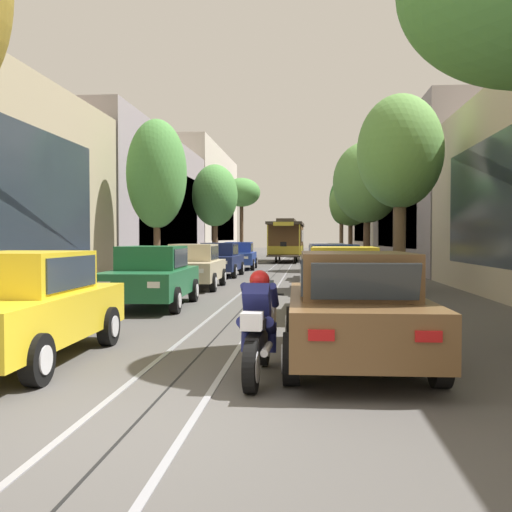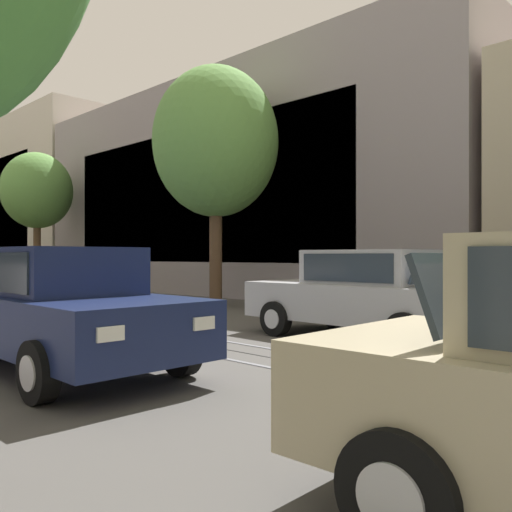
{
  "view_description": "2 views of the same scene",
  "coord_description": "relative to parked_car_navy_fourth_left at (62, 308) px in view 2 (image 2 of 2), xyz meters",
  "views": [
    {
      "loc": [
        1.64,
        -5.28,
        1.77
      ],
      "look_at": [
        -0.51,
        18.61,
        1.05
      ],
      "focal_mm": 40.5,
      "sensor_mm": 36.0,
      "label": 1
    },
    {
      "loc": [
        -5.68,
        14.98,
        1.47
      ],
      "look_at": [
        2.36,
        22.88,
        1.47
      ],
      "focal_mm": 37.66,
      "sensor_mm": 36.0,
      "label": 2
    }
  ],
  "objects": [
    {
      "name": "street_tree_kerb_right_fourth",
      "position": [
        7.41,
        17.98,
        3.69
      ],
      "size": [
        3.27,
        2.88,
        6.28
      ],
      "color": "brown",
      "rests_on": "ground"
    },
    {
      "name": "parked_car_navy_fourth_left",
      "position": [
        0.0,
        0.0,
        0.0
      ],
      "size": [
        2.03,
        4.37,
        1.58
      ],
      "color": "#19234C",
      "rests_on": "ground"
    },
    {
      "name": "parked_car_silver_fourth_right",
      "position": [
        4.97,
        -1.37,
        0.0
      ],
      "size": [
        2.07,
        4.39,
        1.58
      ],
      "color": "#B7B7BC",
      "rests_on": "ground"
    },
    {
      "name": "building_facade_right",
      "position": [
        12.19,
        12.68,
        3.47
      ],
      "size": [
        5.82,
        66.12,
        10.13
      ],
      "color": "#BCAD93",
      "rests_on": "ground"
    },
    {
      "name": "street_tree_kerb_right_mid",
      "position": [
        7.39,
        5.44,
        4.07
      ],
      "size": [
        3.76,
        3.74,
        7.13
      ],
      "color": "brown",
      "rests_on": "ground"
    },
    {
      "name": "pedestrian_on_left_pavement",
      "position": [
        8.46,
        0.92,
        0.1
      ],
      "size": [
        0.55,
        0.39,
        1.6
      ],
      "color": "#4C4233",
      "rests_on": "ground"
    },
    {
      "name": "ground_plane",
      "position": [
        2.51,
        4.95,
        -0.8
      ],
      "size": [
        166.05,
        166.05,
        0.0
      ],
      "primitive_type": "plane",
      "color": "#4C4947"
    }
  ]
}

